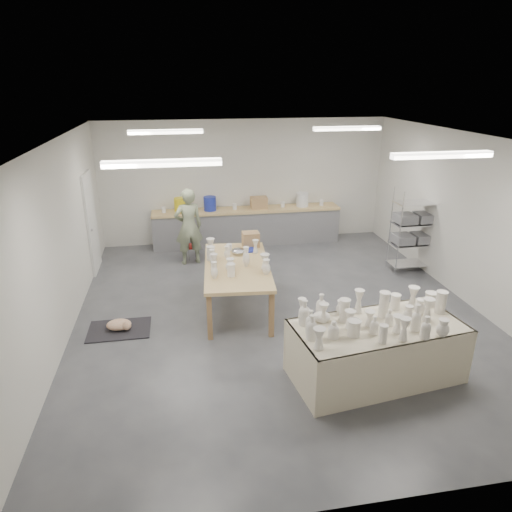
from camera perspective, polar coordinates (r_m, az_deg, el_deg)
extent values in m
plane|color=#424449|center=(8.19, 2.88, -6.96)|extent=(8.00, 8.00, 0.00)
cube|color=white|center=(7.28, 3.32, 14.28)|extent=(7.00, 8.00, 0.02)
cube|color=silver|center=(11.40, -1.42, 9.25)|extent=(7.00, 0.02, 3.00)
cube|color=silver|center=(4.18, 15.66, -14.14)|extent=(7.00, 0.02, 3.00)
cube|color=silver|center=(7.65, -23.42, 1.41)|extent=(0.02, 8.00, 3.00)
cube|color=silver|center=(9.03, 25.35, 3.96)|extent=(0.02, 8.00, 3.00)
cube|color=white|center=(10.20, -19.85, 3.92)|extent=(0.05, 0.90, 2.10)
cube|color=white|center=(5.61, -11.61, 11.31)|extent=(1.40, 0.12, 0.08)
cube|color=white|center=(6.58, 22.23, 11.61)|extent=(1.40, 0.12, 0.08)
cube|color=white|center=(9.08, -11.23, 14.99)|extent=(1.40, 0.12, 0.08)
cube|color=white|center=(9.71, 11.32, 15.37)|extent=(1.40, 0.12, 0.08)
cube|color=tan|center=(11.25, -1.15, 5.77)|extent=(4.60, 0.60, 0.06)
cube|color=slate|center=(11.37, -1.13, 3.59)|extent=(4.60, 0.55, 0.84)
cylinder|color=yellow|center=(11.07, -9.41, 6.32)|extent=(0.30, 0.30, 0.34)
cylinder|color=#1D2B9F|center=(11.10, -5.78, 6.53)|extent=(0.30, 0.30, 0.34)
cylinder|color=white|center=(11.48, 5.82, 7.03)|extent=(0.30, 0.30, 0.34)
cube|color=#996B4A|center=(11.25, 0.37, 6.68)|extent=(0.40, 0.30, 0.28)
cylinder|color=white|center=(11.10, -11.45, 5.69)|extent=(0.10, 0.10, 0.14)
cylinder|color=white|center=(11.18, -2.68, 6.19)|extent=(0.10, 0.10, 0.14)
cylinder|color=white|center=(11.39, 3.36, 6.46)|extent=(0.10, 0.10, 0.14)
cylinder|color=white|center=(11.65, 8.19, 6.62)|extent=(0.10, 0.10, 0.14)
cylinder|color=silver|center=(9.79, 17.52, 2.58)|extent=(0.02, 0.02, 1.80)
cylinder|color=silver|center=(10.20, 21.74, 2.77)|extent=(0.02, 0.02, 1.80)
cylinder|color=silver|center=(10.16, 16.43, 3.37)|extent=(0.02, 0.02, 1.80)
cylinder|color=silver|center=(10.55, 20.54, 3.53)|extent=(0.02, 0.02, 1.80)
cube|color=silver|center=(10.41, 18.60, -0.85)|extent=(0.88, 0.48, 0.02)
cube|color=silver|center=(10.26, 18.89, 1.48)|extent=(0.88, 0.48, 0.02)
cube|color=silver|center=(10.12, 19.19, 3.88)|extent=(0.88, 0.48, 0.02)
cube|color=silver|center=(10.01, 19.50, 6.33)|extent=(0.88, 0.48, 0.02)
cube|color=slate|center=(10.12, 17.87, 2.06)|extent=(0.38, 0.42, 0.18)
cube|color=slate|center=(10.33, 20.04, 2.17)|extent=(0.38, 0.42, 0.18)
cube|color=slate|center=(9.99, 18.16, 4.50)|extent=(0.38, 0.42, 0.18)
cube|color=slate|center=(10.20, 20.36, 4.56)|extent=(0.38, 0.42, 0.18)
cube|color=olive|center=(6.59, 14.72, -11.77)|extent=(2.14, 1.19, 0.70)
cube|color=beige|center=(6.37, 15.09, -8.47)|extent=(2.41, 1.38, 0.03)
cube|color=beige|center=(6.18, 16.76, -13.90)|extent=(2.27, 0.34, 0.80)
cube|color=beige|center=(6.97, 13.03, -9.18)|extent=(2.27, 0.34, 0.80)
cube|color=tan|center=(8.00, -2.40, -1.26)|extent=(1.30, 2.32, 0.06)
cube|color=olive|center=(7.20, -5.12, -7.75)|extent=(0.08, 0.08, 0.78)
cube|color=olive|center=(7.32, 2.57, -7.14)|extent=(0.08, 0.08, 0.78)
cube|color=olive|center=(9.08, -6.30, -1.41)|extent=(0.08, 0.08, 0.78)
cube|color=olive|center=(9.18, -0.21, -1.02)|extent=(0.08, 0.08, 0.78)
ellipsoid|color=silver|center=(8.46, -2.20, 0.59)|extent=(0.26, 0.26, 0.12)
cylinder|color=#1D2B9F|center=(8.62, -0.80, 0.78)|extent=(0.26, 0.26, 0.03)
cylinder|color=white|center=(8.64, -3.39, 1.11)|extent=(0.11, 0.11, 0.12)
cube|color=#996B4A|center=(8.82, -0.67, 2.11)|extent=(0.32, 0.26, 0.28)
cube|color=black|center=(7.95, -16.70, -8.79)|extent=(1.00, 0.70, 0.02)
ellipsoid|color=white|center=(7.90, -16.78, -8.20)|extent=(0.42, 0.31, 0.17)
sphere|color=white|center=(7.80, -15.86, -8.38)|extent=(0.14, 0.14, 0.14)
imported|color=gray|center=(10.11, -8.42, 3.64)|extent=(0.69, 0.52, 1.70)
cylinder|color=#A61D17|center=(10.54, -8.31, 1.21)|extent=(0.43, 0.43, 0.04)
cylinder|color=silver|center=(10.64, -7.57, 0.56)|extent=(0.02, 0.02, 0.29)
cylinder|color=silver|center=(10.68, -8.84, 0.57)|extent=(0.02, 0.02, 0.29)
cylinder|color=silver|center=(10.47, -8.39, 0.16)|extent=(0.02, 0.02, 0.29)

